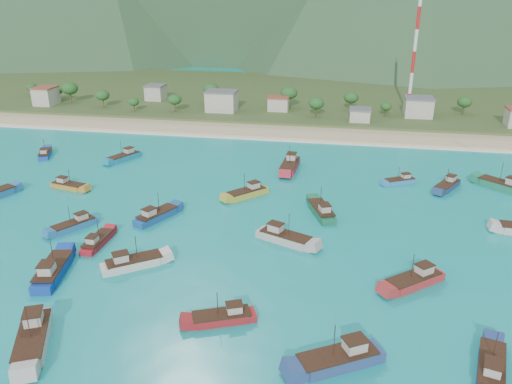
% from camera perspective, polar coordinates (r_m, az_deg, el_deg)
% --- Properties ---
extents(ground, '(600.00, 600.00, 0.00)m').
position_cam_1_polar(ground, '(96.63, -4.07, -5.47)').
color(ground, '#0C8E84').
rests_on(ground, ground).
extents(beach, '(400.00, 18.00, 1.20)m').
position_cam_1_polar(beach, '(169.25, 2.57, 6.83)').
color(beach, beige).
rests_on(beach, ground).
extents(land, '(400.00, 110.00, 2.40)m').
position_cam_1_polar(land, '(228.24, 4.77, 10.80)').
color(land, '#385123').
rests_on(land, ground).
extents(surf_line, '(400.00, 2.50, 0.08)m').
position_cam_1_polar(surf_line, '(160.20, 2.09, 5.95)').
color(surf_line, white).
rests_on(surf_line, ground).
extents(village, '(218.09, 28.76, 7.22)m').
position_cam_1_polar(village, '(190.01, 5.31, 9.90)').
color(village, beige).
rests_on(village, ground).
extents(vegetation, '(278.11, 26.00, 8.77)m').
position_cam_1_polar(vegetation, '(192.98, 1.33, 10.36)').
color(vegetation, '#235623').
rests_on(vegetation, ground).
extents(radio_tower, '(1.20, 1.20, 45.12)m').
position_cam_1_polar(radio_tower, '(193.09, 17.66, 15.07)').
color(radio_tower, red).
rests_on(radio_tower, ground).
extents(boat_0, '(7.27, 10.65, 6.12)m').
position_cam_1_polar(boat_0, '(106.49, -11.29, -2.71)').
color(boat_0, '#194A8D').
rests_on(boat_0, ground).
extents(boat_2, '(11.33, 10.35, 7.02)m').
position_cam_1_polar(boat_2, '(133.57, 26.37, 0.61)').
color(boat_2, '#1A7351').
rests_on(boat_2, ground).
extents(boat_3, '(4.26, 12.58, 7.34)m').
position_cam_1_polar(boat_3, '(133.59, 3.90, 2.99)').
color(boat_3, '#BA2837').
rests_on(boat_3, ground).
extents(boat_4, '(10.30, 9.34, 6.36)m').
position_cam_1_polar(boat_4, '(86.25, 17.64, -9.66)').
color(boat_4, '#B32B2B').
rests_on(boat_4, ground).
extents(boat_5, '(11.74, 8.79, 6.85)m').
position_cam_1_polar(boat_5, '(68.04, 9.48, -18.38)').
color(boat_5, navy).
rests_on(boat_5, ground).
extents(boat_6, '(9.29, 9.69, 6.13)m').
position_cam_1_polar(boat_6, '(115.91, -1.00, -0.15)').
color(boat_6, gold).
rests_on(boat_6, ground).
extents(boat_7, '(8.34, 6.07, 4.84)m').
position_cam_1_polar(boat_7, '(128.86, 16.15, 1.18)').
color(boat_7, teal).
rests_on(boat_7, ground).
extents(boat_8, '(7.49, 9.91, 5.79)m').
position_cam_1_polar(boat_8, '(128.84, 21.02, 0.63)').
color(boat_8, navy).
rests_on(boat_8, ground).
extents(boat_11, '(10.36, 8.73, 6.23)m').
position_cam_1_polar(boat_11, '(89.73, -13.88, -7.92)').
color(boat_11, beige).
rests_on(boat_11, ground).
extents(boat_16, '(8.43, 12.54, 7.19)m').
position_cam_1_polar(boat_16, '(76.46, -24.11, -15.07)').
color(boat_16, '#BFB4AF').
rests_on(boat_16, ground).
extents(boat_17, '(6.23, 9.39, 5.37)m').
position_cam_1_polar(boat_17, '(156.57, -22.96, 4.01)').
color(boat_17, '#1944A9').
rests_on(boat_17, ground).
extents(boat_18, '(5.92, 12.28, 6.98)m').
position_cam_1_polar(boat_18, '(91.28, -22.18, -8.38)').
color(boat_18, '#1239A0').
rests_on(boat_18, ground).
extents(boat_20, '(7.02, 10.55, 6.04)m').
position_cam_1_polar(boat_20, '(145.86, -14.81, 3.85)').
color(boat_20, teal).
rests_on(boat_20, ground).
extents(boat_21, '(9.70, 6.18, 5.53)m').
position_cam_1_polar(boat_21, '(74.57, -3.81, -14.18)').
color(boat_21, maroon).
rests_on(boat_21, ground).
extents(boat_22, '(6.87, 11.21, 6.38)m').
position_cam_1_polar(boat_22, '(107.35, 7.47, -2.21)').
color(boat_22, '#16613F').
rests_on(boat_22, ground).
extents(boat_23, '(11.48, 7.36, 6.55)m').
position_cam_1_polar(boat_23, '(95.45, 3.29, -5.28)').
color(boat_23, '#B3ABA0').
rests_on(boat_23, ground).
extents(boat_24, '(7.36, 9.45, 5.56)m').
position_cam_1_polar(boat_24, '(107.03, -20.04, -3.62)').
color(boat_24, '#246BA5').
rests_on(boat_24, ground).
extents(boat_25, '(2.82, 9.05, 5.32)m').
position_cam_1_polar(boat_25, '(98.94, -17.64, -5.48)').
color(boat_25, '#AC1B25').
rests_on(boat_25, ground).
extents(boat_26, '(9.51, 4.68, 5.40)m').
position_cam_1_polar(boat_26, '(128.74, -20.64, 0.63)').
color(boat_26, '#BC7F2B').
rests_on(boat_26, ground).
extents(boat_29, '(5.56, 10.66, 6.04)m').
position_cam_1_polar(boat_29, '(72.50, 25.27, -17.77)').
color(boat_29, navy).
rests_on(boat_29, ground).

